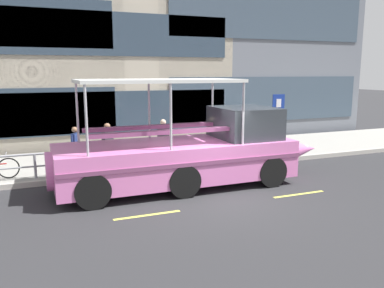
# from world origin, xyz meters

# --- Properties ---
(ground_plane) EXTENTS (120.00, 120.00, 0.00)m
(ground_plane) POSITION_xyz_m (0.00, 0.00, 0.00)
(ground_plane) COLOR #2B2B2D
(sidewalk) EXTENTS (32.00, 4.80, 0.18)m
(sidewalk) POSITION_xyz_m (0.00, 5.60, 0.09)
(sidewalk) COLOR #99968E
(sidewalk) RESTS_ON ground_plane
(curb_edge) EXTENTS (32.00, 0.18, 0.18)m
(curb_edge) POSITION_xyz_m (0.00, 3.11, 0.09)
(curb_edge) COLOR #B2ADA3
(curb_edge) RESTS_ON ground_plane
(lane_centreline) EXTENTS (25.80, 0.12, 0.01)m
(lane_centreline) POSITION_xyz_m (-0.00, -0.82, 0.00)
(lane_centreline) COLOR #DBD64C
(lane_centreline) RESTS_ON ground_plane
(curb_guardrail) EXTENTS (11.93, 0.09, 0.86)m
(curb_guardrail) POSITION_xyz_m (-1.13, 3.45, 0.76)
(curb_guardrail) COLOR gray
(curb_guardrail) RESTS_ON sidewalk
(parking_sign) EXTENTS (0.60, 0.12, 2.56)m
(parking_sign) POSITION_xyz_m (4.90, 4.16, 1.92)
(parking_sign) COLOR #4C4F54
(parking_sign) RESTS_ON sidewalk
(duck_tour_boat) EXTENTS (9.52, 2.66, 3.48)m
(duck_tour_boat) POSITION_xyz_m (-0.25, 1.39, 1.10)
(duck_tour_boat) COLOR pink
(duck_tour_boat) RESTS_ON ground_plane
(pedestrian_near_bow) EXTENTS (0.47, 0.22, 1.64)m
(pedestrian_near_bow) POSITION_xyz_m (2.31, 4.41, 1.17)
(pedestrian_near_bow) COLOR #47423D
(pedestrian_near_bow) RESTS_ON sidewalk
(pedestrian_mid_left) EXTENTS (0.42, 0.33, 1.70)m
(pedestrian_mid_left) POSITION_xyz_m (-0.33, 4.24, 1.20)
(pedestrian_mid_left) COLOR #1E2338
(pedestrian_mid_left) RESTS_ON sidewalk
(pedestrian_mid_right) EXTENTS (0.47, 0.27, 1.67)m
(pedestrian_mid_right) POSITION_xyz_m (-2.54, 4.07, 1.19)
(pedestrian_mid_right) COLOR #47423D
(pedestrian_mid_right) RESTS_ON sidewalk
(pedestrian_near_stern) EXTENTS (0.32, 0.36, 1.56)m
(pedestrian_near_stern) POSITION_xyz_m (-3.67, 4.30, 1.12)
(pedestrian_near_stern) COLOR #1E2338
(pedestrian_near_stern) RESTS_ON sidewalk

